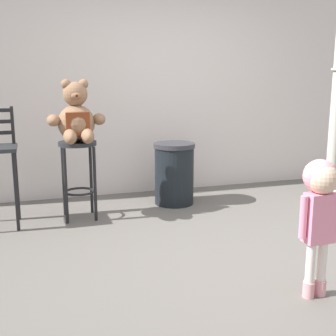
{
  "coord_description": "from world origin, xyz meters",
  "views": [
    {
      "loc": [
        -1.47,
        -3.05,
        1.42
      ],
      "look_at": [
        -0.39,
        0.36,
        0.68
      ],
      "focal_mm": 46.32,
      "sensor_mm": 36.0,
      "label": 1
    }
  ],
  "objects_px": {
    "child_walking": "(320,199)",
    "trash_bin": "(174,173)",
    "teddy_bear": "(77,119)",
    "bar_stool_with_teddy": "(78,164)",
    "lamppost": "(336,116)"
  },
  "relations": [
    {
      "from": "child_walking",
      "to": "lamppost",
      "type": "bearing_deg",
      "value": 20.75
    },
    {
      "from": "bar_stool_with_teddy",
      "to": "lamppost",
      "type": "distance_m",
      "value": 2.85
    },
    {
      "from": "teddy_bear",
      "to": "lamppost",
      "type": "height_order",
      "value": "lamppost"
    },
    {
      "from": "bar_stool_with_teddy",
      "to": "lamppost",
      "type": "bearing_deg",
      "value": -7.23
    },
    {
      "from": "child_walking",
      "to": "trash_bin",
      "type": "bearing_deg",
      "value": 65.65
    },
    {
      "from": "child_walking",
      "to": "trash_bin",
      "type": "distance_m",
      "value": 2.38
    },
    {
      "from": "teddy_bear",
      "to": "lamppost",
      "type": "xyz_separation_m",
      "value": [
        2.79,
        -0.33,
        -0.01
      ]
    },
    {
      "from": "bar_stool_with_teddy",
      "to": "trash_bin",
      "type": "distance_m",
      "value": 1.14
    },
    {
      "from": "teddy_bear",
      "to": "child_walking",
      "type": "xyz_separation_m",
      "value": [
        1.3,
        -2.11,
        -0.36
      ]
    },
    {
      "from": "teddy_bear",
      "to": "trash_bin",
      "type": "height_order",
      "value": "teddy_bear"
    },
    {
      "from": "teddy_bear",
      "to": "child_walking",
      "type": "height_order",
      "value": "teddy_bear"
    },
    {
      "from": "child_walking",
      "to": "trash_bin",
      "type": "height_order",
      "value": "child_walking"
    },
    {
      "from": "trash_bin",
      "to": "teddy_bear",
      "type": "bearing_deg",
      "value": -167.81
    },
    {
      "from": "child_walking",
      "to": "trash_bin",
      "type": "xyz_separation_m",
      "value": [
        -0.2,
        2.35,
        -0.31
      ]
    },
    {
      "from": "trash_bin",
      "to": "child_walking",
      "type": "bearing_deg",
      "value": -85.13
    }
  ]
}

